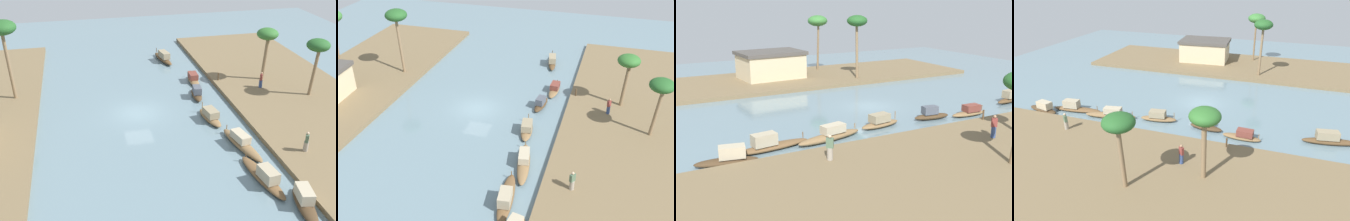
{
  "view_description": "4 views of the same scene",
  "coord_description": "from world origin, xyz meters",
  "views": [
    {
      "loc": [
        -32.84,
        4.88,
        16.86
      ],
      "look_at": [
        -2.04,
        -2.31,
        1.0
      ],
      "focal_mm": 43.74,
      "sensor_mm": 36.0,
      "label": 1
    },
    {
      "loc": [
        -32.41,
        -12.75,
        20.25
      ],
      "look_at": [
        -0.74,
        -3.32,
        0.74
      ],
      "focal_mm": 42.14,
      "sensor_mm": 36.0,
      "label": 2
    },
    {
      "loc": [
        -20.28,
        -31.98,
        9.89
      ],
      "look_at": [
        -4.82,
        -3.74,
        1.11
      ],
      "focal_mm": 44.31,
      "sensor_mm": 36.0,
      "label": 3
    },
    {
      "loc": [
        8.83,
        -32.07,
        14.17
      ],
      "look_at": [
        -0.71,
        -4.67,
        0.9
      ],
      "focal_mm": 33.79,
      "sensor_mm": 36.0,
      "label": 4
    }
  ],
  "objects": [
    {
      "name": "sampan_downstream_large",
      "position": [
        -15.16,
        -7.97,
        0.46
      ],
      "size": [
        3.95,
        1.74,
        1.24
      ],
      "rotation": [
        0.0,
        0.0,
        -0.19
      ],
      "color": "#47331E",
      "rests_on": "river_water"
    },
    {
      "name": "palm_tree_left_far",
      "position": [
        4.16,
        -14.1,
        5.05
      ],
      "size": [
        2.17,
        2.17,
        5.47
      ],
      "color": "#7F6647",
      "rests_on": "riverbank_left"
    },
    {
      "name": "person_by_mooring",
      "position": [
        2.09,
        -12.87,
        1.14
      ],
      "size": [
        0.46,
        0.46,
        1.64
      ],
      "rotation": [
        0.0,
        0.0,
        5.71
      ],
      "color": "#33477A",
      "rests_on": "riverbank_left"
    },
    {
      "name": "sampan_near_left_bank",
      "position": [
        -12.09,
        -6.7,
        0.42
      ],
      "size": [
        5.43,
        1.67,
        1.24
      ],
      "rotation": [
        0.0,
        0.0,
        0.12
      ],
      "color": "brown",
      "rests_on": "river_water"
    },
    {
      "name": "person_on_near_bank",
      "position": [
        -9.8,
        -11.07,
        1.12
      ],
      "size": [
        0.51,
        0.51,
        1.6
      ],
      "rotation": [
        0.0,
        0.0,
        5.69
      ],
      "color": "gray",
      "rests_on": "riverbank_left"
    },
    {
      "name": "sampan_upstream_small",
      "position": [
        -2.79,
        -5.94,
        0.43
      ],
      "size": [
        3.76,
        1.54,
        1.1
      ],
      "rotation": [
        0.0,
        0.0,
        0.14
      ],
      "color": "brown",
      "rests_on": "river_water"
    },
    {
      "name": "sampan_with_tall_canopy",
      "position": [
        2.17,
        -6.19,
        0.42
      ],
      "size": [
        3.31,
        1.29,
        1.16
      ],
      "rotation": [
        0.0,
        0.0,
        -0.12
      ],
      "color": "#47331E",
      "rests_on": "river_water"
    },
    {
      "name": "mooring_post",
      "position": [
        4.85,
        -9.35,
        0.83
      ],
      "size": [
        0.14,
        0.14,
        0.82
      ],
      "primitive_type": "cylinder",
      "color": "#4C3823",
      "rests_on": "riverbank_left"
    },
    {
      "name": "palm_tree_left_near",
      "position": [
        -0.62,
        -16.89,
        5.18
      ],
      "size": [
        2.15,
        2.15,
        5.56
      ],
      "color": "#7F6647",
      "rests_on": "riverbank_left"
    },
    {
      "name": "sampan_with_red_awning",
      "position": [
        13.07,
        -5.27,
        0.47
      ],
      "size": [
        4.89,
        1.73,
        1.25
      ],
      "rotation": [
        0.0,
        0.0,
        0.18
      ],
      "color": "brown",
      "rests_on": "river_water"
    },
    {
      "name": "palm_tree_right_tall",
      "position": [
        5.06,
        11.08,
        6.99
      ],
      "size": [
        2.43,
        2.43,
        7.51
      ],
      "color": "#7F6647",
      "rests_on": "riverbank_right"
    },
    {
      "name": "sampan_open_hull",
      "position": [
        -7.63,
        -6.88,
        0.41
      ],
      "size": [
        5.42,
        1.94,
        1.15
      ],
      "rotation": [
        0.0,
        0.0,
        0.18
      ],
      "color": "brown",
      "rests_on": "river_water"
    },
    {
      "name": "river_water",
      "position": [
        0.0,
        0.0,
        0.0
      ],
      "size": [
        71.58,
        71.58,
        0.0
      ],
      "primitive_type": "plane",
      "color": "slate",
      "rests_on": "ground"
    },
    {
      "name": "riverbank_left",
      "position": [
        0.0,
        -15.22,
        0.21
      ],
      "size": [
        41.14,
        12.85,
        0.42
      ],
      "primitive_type": "cube",
      "color": "brown",
      "rests_on": "ground"
    },
    {
      "name": "sampan_midstream",
      "position": [
        5.82,
        -6.92,
        0.38
      ],
      "size": [
        3.49,
        1.09,
        0.98
      ],
      "rotation": [
        0.0,
        0.0,
        -0.04
      ],
      "color": "brown",
      "rests_on": "river_water"
    }
  ]
}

